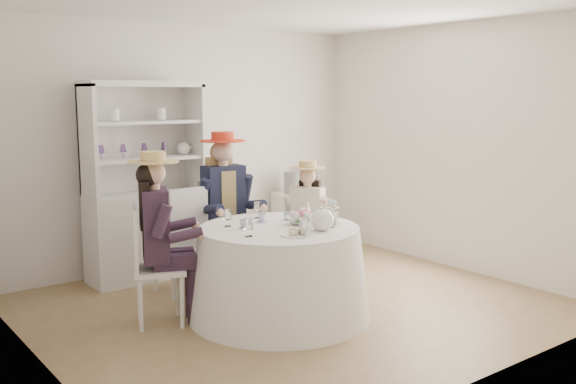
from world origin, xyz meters
TOP-DOWN VIEW (x-y plane):
  - ground at (0.00, 0.00)m, footprint 4.50×4.50m
  - ceiling at (0.00, 0.00)m, footprint 4.50×4.50m
  - wall_back at (0.00, 2.00)m, footprint 4.50×0.00m
  - wall_front at (0.00, -2.00)m, footprint 4.50×0.00m
  - wall_left at (-2.25, 0.00)m, footprint 0.00×4.50m
  - wall_right at (2.25, 0.00)m, footprint 0.00×4.50m
  - tea_table at (-0.28, -0.14)m, footprint 1.59×1.59m
  - hutch at (-0.68, 1.68)m, footprint 1.30×0.67m
  - side_table at (1.32, 1.68)m, footprint 0.55×0.55m
  - hatbox at (1.32, 1.68)m, footprint 0.32×0.32m
  - guest_left at (-1.19, 0.33)m, footprint 0.61×0.56m
  - guest_mid at (-0.20, 0.88)m, footprint 0.57×0.60m
  - guest_right at (0.53, 0.48)m, footprint 0.54×0.50m
  - spare_chair at (-0.64, 0.94)m, footprint 0.46×0.46m
  - teacup_a at (-0.55, -0.01)m, footprint 0.11×0.11m
  - teacup_b at (-0.28, 0.12)m, footprint 0.08×0.08m
  - teacup_c at (-0.04, 0.06)m, footprint 0.09×0.09m
  - flower_bowl at (-0.08, -0.15)m, footprint 0.29×0.29m
  - flower_arrangement at (-0.08, -0.19)m, footprint 0.17×0.17m
  - table_teapot at (-0.07, -0.47)m, footprint 0.28×0.20m
  - sandwich_plate at (-0.36, -0.49)m, footprint 0.27×0.27m
  - cupcake_stand at (0.13, -0.32)m, footprint 0.23×0.23m
  - stemware_set at (-0.28, -0.14)m, footprint 0.92×0.96m

SIDE VIEW (x-z plane):
  - ground at x=0.00m, z-range 0.00..0.00m
  - side_table at x=1.32m, z-range 0.00..0.72m
  - tea_table at x=-0.28m, z-range 0.00..0.80m
  - spare_chair at x=-0.64m, z-range 0.04..1.10m
  - guest_right at x=0.53m, z-range 0.08..1.35m
  - hutch at x=-0.68m, z-range -0.30..1.77m
  - sandwich_plate at x=-0.36m, z-range 0.79..0.85m
  - flower_bowl at x=-0.08m, z-range 0.80..0.85m
  - guest_left at x=-1.19m, z-range 0.09..1.56m
  - teacup_c at x=-0.04m, z-range 0.80..0.87m
  - teacup_a at x=-0.55m, z-range 0.80..0.87m
  - teacup_b at x=-0.28m, z-range 0.80..0.87m
  - hatbox at x=1.32m, z-range 0.72..0.99m
  - stemware_set at x=-0.28m, z-range 0.80..0.95m
  - cupcake_stand at x=0.13m, z-range 0.77..0.99m
  - flower_arrangement at x=-0.08m, z-range 0.85..0.91m
  - guest_mid at x=-0.20m, z-range 0.10..1.67m
  - table_teapot at x=-0.07m, z-range 0.78..0.99m
  - wall_back at x=0.00m, z-range -0.90..3.60m
  - wall_front at x=0.00m, z-range -0.90..3.60m
  - wall_left at x=-2.25m, z-range -0.90..3.60m
  - wall_right at x=2.25m, z-range -0.90..3.60m
  - ceiling at x=0.00m, z-range 2.70..2.70m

